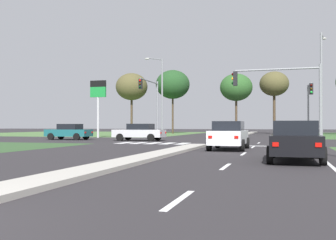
% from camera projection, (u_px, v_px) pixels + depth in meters
% --- Properties ---
extents(ground_plane, '(200.00, 200.00, 0.00)m').
position_uv_depth(ground_plane, '(218.00, 141.00, 33.46)').
color(ground_plane, '#282628').
extents(grass_verge_far_left, '(35.00, 35.00, 0.01)m').
position_uv_depth(grass_verge_far_left, '(87.00, 133.00, 64.16)').
color(grass_verge_far_left, '#476B38').
rests_on(grass_verge_far_left, ground).
extents(median_island_near, '(1.20, 22.00, 0.14)m').
position_uv_depth(median_island_near, '(140.00, 159.00, 15.23)').
color(median_island_near, '#ADA89E').
rests_on(median_island_near, ground).
extents(median_island_far, '(1.20, 36.00, 0.14)m').
position_uv_depth(median_island_far, '(246.00, 134.00, 57.44)').
color(median_island_far, '#ADA89E').
rests_on(median_island_far, ground).
extents(lane_dash_near, '(0.14, 2.00, 0.01)m').
position_uv_depth(lane_dash_near, '(179.00, 200.00, 7.17)').
color(lane_dash_near, silver).
rests_on(lane_dash_near, ground).
extents(lane_dash_second, '(0.14, 2.00, 0.01)m').
position_uv_depth(lane_dash_second, '(226.00, 167.00, 12.92)').
color(lane_dash_second, silver).
rests_on(lane_dash_second, ground).
extents(lane_dash_third, '(0.14, 2.00, 0.01)m').
position_uv_depth(lane_dash_third, '(243.00, 154.00, 18.68)').
color(lane_dash_third, silver).
rests_on(lane_dash_third, ground).
extents(lane_dash_fourth, '(0.14, 2.00, 0.01)m').
position_uv_depth(lane_dash_fourth, '(253.00, 147.00, 24.44)').
color(lane_dash_fourth, silver).
rests_on(lane_dash_fourth, ground).
extents(lane_dash_fifth, '(0.14, 2.00, 0.01)m').
position_uv_depth(lane_dash_fifth, '(259.00, 143.00, 30.19)').
color(lane_dash_fifth, silver).
rests_on(lane_dash_fifth, ground).
extents(edge_line_right, '(0.14, 24.00, 0.01)m').
position_uv_depth(edge_line_right, '(327.00, 163.00, 14.26)').
color(edge_line_right, silver).
rests_on(edge_line_right, ground).
extents(stop_bar_near, '(6.40, 0.50, 0.01)m').
position_uv_depth(stop_bar_near, '(259.00, 146.00, 25.67)').
color(stop_bar_near, silver).
rests_on(stop_bar_near, ground).
extents(crosswalk_bar_near, '(0.70, 2.80, 0.01)m').
position_uv_depth(crosswalk_bar_near, '(125.00, 143.00, 30.27)').
color(crosswalk_bar_near, silver).
rests_on(crosswalk_bar_near, ground).
extents(crosswalk_bar_second, '(0.70, 2.80, 0.01)m').
position_uv_depth(crosswalk_bar_second, '(139.00, 143.00, 29.95)').
color(crosswalk_bar_second, silver).
rests_on(crosswalk_bar_second, ground).
extents(crosswalk_bar_third, '(0.70, 2.80, 0.01)m').
position_uv_depth(crosswalk_bar_third, '(153.00, 143.00, 29.63)').
color(crosswalk_bar_third, silver).
rests_on(crosswalk_bar_third, ground).
extents(crosswalk_bar_fourth, '(0.70, 2.80, 0.01)m').
position_uv_depth(crosswalk_bar_fourth, '(168.00, 143.00, 29.30)').
color(crosswalk_bar_fourth, silver).
rests_on(crosswalk_bar_fourth, ground).
extents(crosswalk_bar_fifth, '(0.70, 2.80, 0.01)m').
position_uv_depth(crosswalk_bar_fifth, '(183.00, 144.00, 28.98)').
color(crosswalk_bar_fifth, silver).
rests_on(crosswalk_bar_fifth, ground).
extents(car_white_near, '(1.96, 4.44, 1.58)m').
position_uv_depth(car_white_near, '(229.00, 135.00, 21.92)').
color(car_white_near, silver).
rests_on(car_white_near, ground).
extents(car_silver_second, '(4.47, 2.10, 1.49)m').
position_uv_depth(car_silver_second, '(140.00, 132.00, 34.48)').
color(car_silver_second, '#B7B7BC').
rests_on(car_silver_second, ground).
extents(car_red_third, '(2.03, 4.52, 1.50)m').
position_uv_depth(car_red_third, '(235.00, 129.00, 63.23)').
color(car_red_third, '#A31919').
rests_on(car_red_third, ground).
extents(car_black_fourth, '(1.97, 4.62, 1.53)m').
position_uv_depth(car_black_fourth, '(295.00, 141.00, 14.97)').
color(car_black_fourth, black).
rests_on(car_black_fourth, ground).
extents(car_teal_fifth, '(4.23, 1.96, 1.48)m').
position_uv_depth(car_teal_fifth, '(69.00, 132.00, 36.84)').
color(car_teal_fifth, '#19565B').
rests_on(car_teal_fifth, ground).
extents(traffic_signal_near_right, '(5.74, 0.32, 5.28)m').
position_uv_depth(traffic_signal_near_right, '(285.00, 89.00, 25.64)').
color(traffic_signal_near_right, gray).
rests_on(traffic_signal_near_right, ground).
extents(traffic_signal_far_left, '(0.32, 5.50, 6.03)m').
position_uv_depth(traffic_signal_far_left, '(151.00, 97.00, 40.12)').
color(traffic_signal_far_left, gray).
rests_on(traffic_signal_far_left, ground).
extents(traffic_signal_far_right, '(0.32, 4.79, 5.23)m').
position_uv_depth(traffic_signal_far_right, '(309.00, 100.00, 35.97)').
color(traffic_signal_far_right, gray).
rests_on(traffic_signal_far_right, ground).
extents(street_lamp_second, '(0.69, 1.95, 9.50)m').
position_uv_depth(street_lamp_second, '(322.00, 81.00, 34.54)').
color(street_lamp_second, gray).
rests_on(street_lamp_second, ground).
extents(street_lamp_third, '(1.68, 1.94, 9.26)m').
position_uv_depth(street_lamp_third, '(161.00, 93.00, 46.68)').
color(street_lamp_third, gray).
rests_on(street_lamp_third, ground).
extents(pedestrian_at_median, '(0.34, 0.34, 1.65)m').
position_uv_depth(pedestrian_at_median, '(232.00, 127.00, 41.57)').
color(pedestrian_at_median, '#232833').
rests_on(pedestrian_at_median, median_island_far).
extents(fuel_price_totem, '(1.80, 0.24, 6.19)m').
position_uv_depth(fuel_price_totem, '(98.00, 96.00, 42.49)').
color(fuel_price_totem, silver).
rests_on(fuel_price_totem, ground).
extents(treeline_near, '(5.17, 5.17, 9.83)m').
position_uv_depth(treeline_near, '(132.00, 87.00, 64.06)').
color(treeline_near, '#423323').
rests_on(treeline_near, ground).
extents(treeline_second, '(5.44, 5.44, 10.22)m').
position_uv_depth(treeline_second, '(173.00, 85.00, 63.27)').
color(treeline_second, '#423323').
rests_on(treeline_second, ground).
extents(treeline_third, '(4.75, 4.75, 8.96)m').
position_uv_depth(treeline_third, '(236.00, 88.00, 57.98)').
color(treeline_third, '#423323').
rests_on(treeline_third, ground).
extents(treeline_fourth, '(4.39, 4.39, 9.52)m').
position_uv_depth(treeline_fourth, '(274.00, 84.00, 59.71)').
color(treeline_fourth, '#423323').
rests_on(treeline_fourth, ground).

